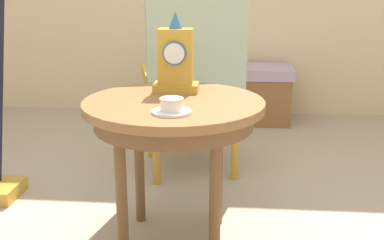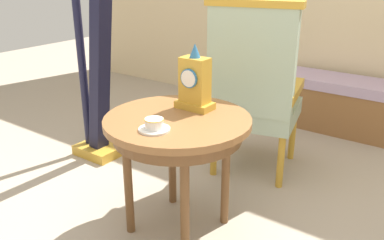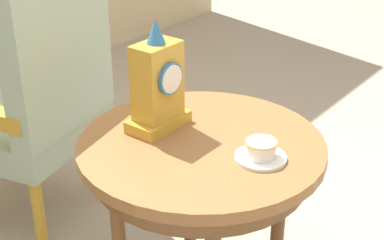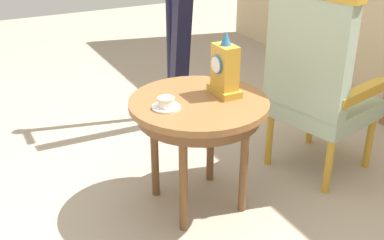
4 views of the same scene
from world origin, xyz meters
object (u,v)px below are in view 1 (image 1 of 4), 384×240
object	(u,v)px
teacup_left	(172,107)
window_bench	(228,93)
mantel_clock	(176,60)
side_table	(173,118)
armchair	(193,73)

from	to	relation	value
teacup_left	window_bench	world-z (taller)	teacup_left
teacup_left	mantel_clock	bearing A→B (deg)	94.04
window_bench	mantel_clock	bearing A→B (deg)	-96.95
side_table	mantel_clock	world-z (taller)	mantel_clock
mantel_clock	teacup_left	bearing A→B (deg)	-85.96
mantel_clock	window_bench	xyz separation A→B (m)	(0.21, 1.74, -0.54)
teacup_left	mantel_clock	xyz separation A→B (m)	(-0.02, 0.35, 0.11)
side_table	armchair	distance (m)	0.77
side_table	window_bench	xyz separation A→B (m)	(0.21, 1.90, -0.33)
teacup_left	mantel_clock	distance (m)	0.36
teacup_left	armchair	xyz separation A→B (m)	(-0.00, 0.96, -0.06)
side_table	window_bench	size ratio (longest dim) A/B	0.73
side_table	window_bench	distance (m)	1.94
side_table	armchair	world-z (taller)	armchair
side_table	armchair	size ratio (longest dim) A/B	0.64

